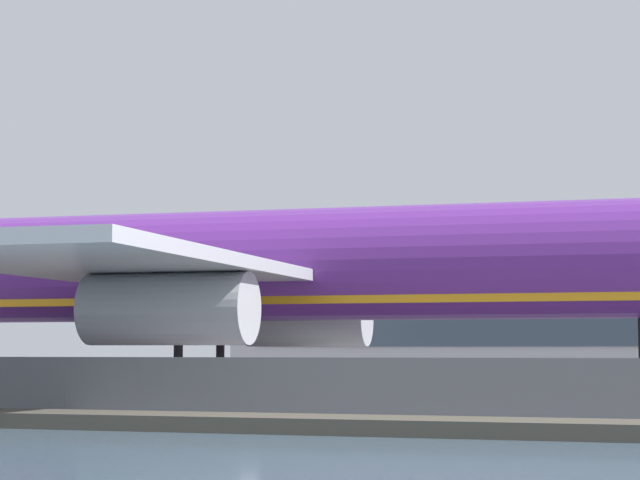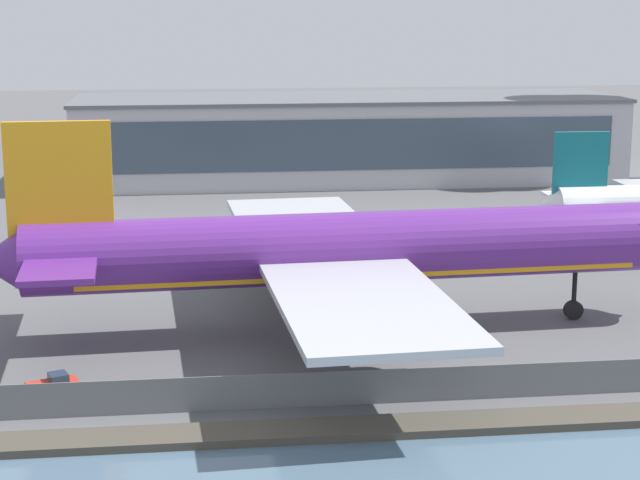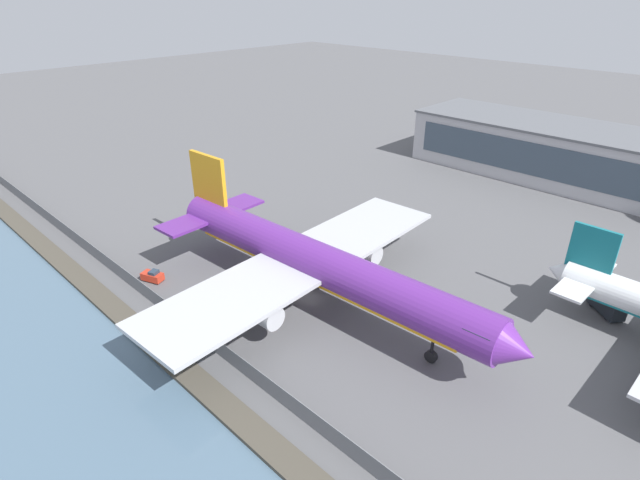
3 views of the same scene
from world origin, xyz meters
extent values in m
plane|color=#565659|center=(0.00, 0.00, 0.00)|extent=(500.00, 500.00, 0.00)
cube|color=#474238|center=(0.00, -20.50, 0.25)|extent=(320.00, 3.00, 0.50)
cube|color=slate|center=(0.00, -16.00, 1.14)|extent=(280.00, 0.08, 2.28)
cylinder|color=slate|center=(0.00, -16.00, 1.14)|extent=(0.10, 0.10, 2.28)
cylinder|color=#602889|center=(2.04, -0.27, 6.69)|extent=(50.84, 8.05, 5.46)
cone|color=#602889|center=(28.82, 1.10, 6.69)|extent=(3.81, 5.36, 5.19)
cone|color=#602889|center=(-24.74, -1.65, 6.69)|extent=(3.80, 5.09, 4.91)
cube|color=#232D3D|center=(25.29, 0.92, 7.37)|extent=(3.24, 4.79, 1.64)
cube|color=orange|center=(2.04, -0.27, 5.19)|extent=(43.20, 6.57, 0.98)
cube|color=#B7BABF|center=(-1.12, 11.73, 6.01)|extent=(12.37, 24.84, 0.55)
cube|color=#B7BABF|center=(0.13, -12.54, 6.01)|extent=(12.37, 24.84, 0.55)
cylinder|color=#B7BABF|center=(0.50, 9.87, 4.23)|extent=(7.23, 3.36, 3.00)
cylinder|color=#B7BABF|center=(1.55, -10.52, 4.23)|extent=(7.23, 3.36, 3.00)
cube|color=orange|center=(-20.21, -1.42, 12.15)|extent=(7.62, 1.04, 9.28)
cube|color=#602889|center=(-20.44, 3.03, 7.10)|extent=(5.51, 9.16, 0.44)
cube|color=#602889|center=(-19.98, -5.87, 7.10)|extent=(5.51, 9.16, 0.44)
cylinder|color=black|center=(19.73, 0.64, 2.36)|extent=(0.38, 0.38, 3.19)
cylinder|color=black|center=(19.73, 0.64, 0.76)|extent=(1.56, 0.68, 1.53)
cylinder|color=black|center=(-1.65, 2.41, 2.36)|extent=(0.44, 0.44, 3.19)
cylinder|color=black|center=(-1.65, 2.41, 0.76)|extent=(1.82, 1.32, 1.76)
cylinder|color=black|center=(-1.36, -3.32, 2.36)|extent=(0.44, 0.44, 3.19)
cylinder|color=black|center=(-1.36, -3.32, 0.76)|extent=(1.82, 1.32, 1.76)
cone|color=white|center=(24.81, 22.95, 5.00)|extent=(2.70, 3.71, 3.67)
cube|color=#14707A|center=(28.17, 22.91, 9.08)|extent=(5.61, 0.56, 6.94)
cube|color=white|center=(28.22, 26.19, 5.31)|extent=(3.82, 6.62, 0.33)
cube|color=white|center=(28.13, 19.62, 5.31)|extent=(3.82, 6.62, 0.33)
cube|color=red|center=(-19.91, -13.00, 0.75)|extent=(3.56, 2.65, 1.11)
cube|color=#283847|center=(-19.54, -12.85, 1.55)|extent=(1.51, 1.60, 0.50)
cylinder|color=black|center=(-19.24, -12.01, 0.35)|extent=(0.73, 0.46, 0.70)
cylinder|color=black|center=(-18.74, -13.27, 0.35)|extent=(0.73, 0.46, 0.70)
cylinder|color=black|center=(-21.09, -12.73, 0.35)|extent=(0.73, 0.46, 0.70)
cylinder|color=black|center=(-20.59, -13.99, 0.35)|extent=(0.73, 0.46, 0.70)
cube|color=#1E2328|center=(31.09, 25.44, 1.27)|extent=(5.40, 4.83, 2.07)
cube|color=#283847|center=(29.65, 26.55, 1.66)|extent=(2.12, 2.28, 0.83)
cube|color=orange|center=(31.09, 25.44, 2.40)|extent=(1.04, 1.14, 0.16)
cylinder|color=black|center=(29.24, 25.68, 0.42)|extent=(0.80, 0.69, 0.84)
cylinder|color=black|center=(30.38, 27.16, 0.42)|extent=(0.80, 0.69, 0.84)
cylinder|color=black|center=(31.80, 23.72, 0.42)|extent=(0.80, 0.69, 0.84)
cylinder|color=black|center=(32.93, 25.20, 0.42)|extent=(0.80, 0.69, 0.84)
cube|color=#B2B2B7|center=(12.10, 73.61, 5.77)|extent=(77.52, 20.37, 11.55)
cube|color=#3D4C5B|center=(12.10, 63.35, 6.35)|extent=(71.32, 0.16, 6.93)
cube|color=#5B5E63|center=(12.10, 73.61, 11.80)|extent=(78.12, 20.97, 0.50)
camera|label=1|loc=(23.92, -57.30, 2.55)|focal=70.00mm
camera|label=2|loc=(-10.78, -79.44, 24.86)|focal=60.00mm
camera|label=3|loc=(42.21, -41.00, 39.41)|focal=28.00mm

